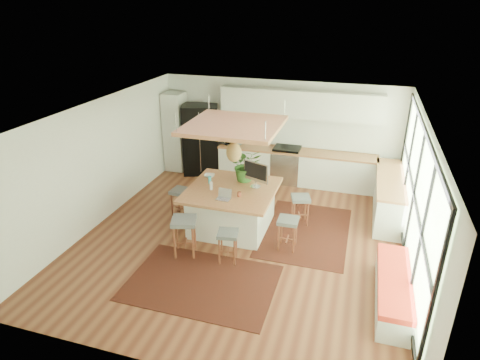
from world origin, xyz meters
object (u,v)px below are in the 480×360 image
(stool_near_left, at_px, (185,238))
(stool_left_side, at_px, (181,202))
(stool_near_right, at_px, (228,245))
(island_plant, at_px, (245,168))
(stool_right_back, at_px, (300,209))
(monitor, at_px, (256,176))
(laptop, at_px, (223,194))
(microwave, at_px, (232,138))
(island, at_px, (232,208))
(fridge, at_px, (201,141))
(stool_right_front, at_px, (288,233))

(stool_near_left, height_order, stool_left_side, stool_near_left)
(stool_near_right, distance_m, island_plant, 1.97)
(stool_near_right, height_order, stool_right_back, stool_right_back)
(stool_near_right, distance_m, monitor, 1.71)
(laptop, bearing_deg, microwave, 108.61)
(island, xyz_separation_m, stool_left_side, (-1.26, 0.12, -0.11))
(fridge, bearing_deg, island, -74.98)
(island, xyz_separation_m, island_plant, (0.15, 0.51, 0.75))
(stool_near_left, bearing_deg, monitor, 55.83)
(fridge, xyz_separation_m, island, (1.83, -2.78, -0.46))
(fridge, distance_m, stool_near_right, 4.60)
(laptop, bearing_deg, monitor, 62.23)
(stool_right_back, height_order, laptop, laptop)
(stool_right_front, height_order, microwave, microwave)
(stool_right_back, xyz_separation_m, island_plant, (-1.24, -0.08, 0.86))
(stool_near_right, height_order, stool_right_front, stool_right_front)
(stool_near_left, distance_m, island_plant, 2.10)
(stool_near_left, height_order, monitor, monitor)
(island, distance_m, microwave, 3.00)
(stool_near_left, xyz_separation_m, stool_right_front, (1.88, 0.78, 0.00))
(fridge, bearing_deg, stool_near_right, -80.20)
(stool_near_right, distance_m, stool_right_front, 1.26)
(stool_near_right, xyz_separation_m, stool_left_side, (-1.59, 1.38, 0.00))
(fridge, relative_size, island_plant, 2.67)
(stool_right_back, relative_size, laptop, 2.22)
(island_plant, bearing_deg, stool_near_right, -84.44)
(stool_right_front, relative_size, microwave, 1.28)
(stool_near_left, height_order, stool_right_back, stool_near_left)
(stool_right_back, bearing_deg, fridge, 145.81)
(stool_left_side, bearing_deg, island, -5.62)
(stool_left_side, height_order, microwave, microwave)
(stool_near_left, xyz_separation_m, monitor, (1.02, 1.50, 0.83))
(monitor, bearing_deg, stool_left_side, -155.20)
(laptop, relative_size, island_plant, 0.41)
(stool_near_left, distance_m, stool_right_back, 2.69)
(stool_right_front, relative_size, stool_right_back, 1.00)
(fridge, relative_size, stool_left_side, 2.91)
(laptop, xyz_separation_m, island_plant, (0.16, 1.05, 0.17))
(monitor, distance_m, microwave, 2.90)
(island, xyz_separation_m, stool_right_front, (1.32, -0.49, -0.11))
(stool_left_side, height_order, island_plant, island_plant)
(stool_left_side, height_order, laptop, laptop)
(stool_near_right, bearing_deg, fridge, 118.09)
(fridge, bearing_deg, laptop, -79.54)
(island, distance_m, stool_near_left, 1.39)
(stool_near_right, bearing_deg, stool_near_left, -178.93)
(stool_left_side, bearing_deg, laptop, -27.82)
(stool_right_front, height_order, monitor, monitor)
(stool_right_front, distance_m, island_plant, 1.76)
(stool_near_left, height_order, microwave, microwave)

